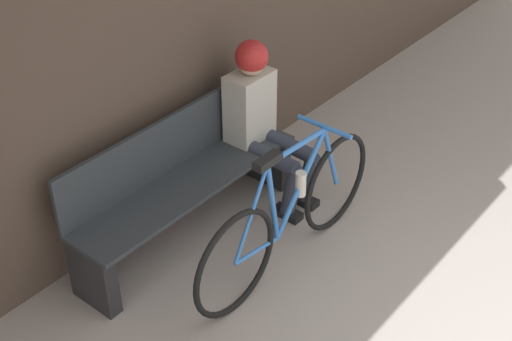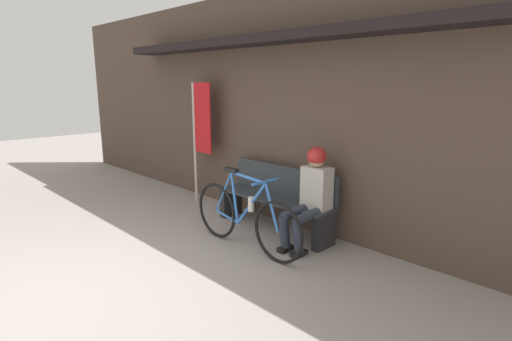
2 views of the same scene
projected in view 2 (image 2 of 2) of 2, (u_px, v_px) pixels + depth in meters
ground_plane at (74, 298)px, 3.69m from camera, size 24.00×24.00×0.00m
storefront_wall at (289, 104)px, 5.37m from camera, size 12.00×0.56×3.20m
park_bench_near at (276, 200)px, 5.35m from camera, size 1.79×0.42×0.86m
bicycle at (245, 217)px, 4.71m from camera, size 1.77×0.40×0.96m
person_seated at (311, 191)px, 4.73m from camera, size 0.34×0.66×1.21m
banner_pole at (200, 127)px, 6.38m from camera, size 0.45×0.05×1.95m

